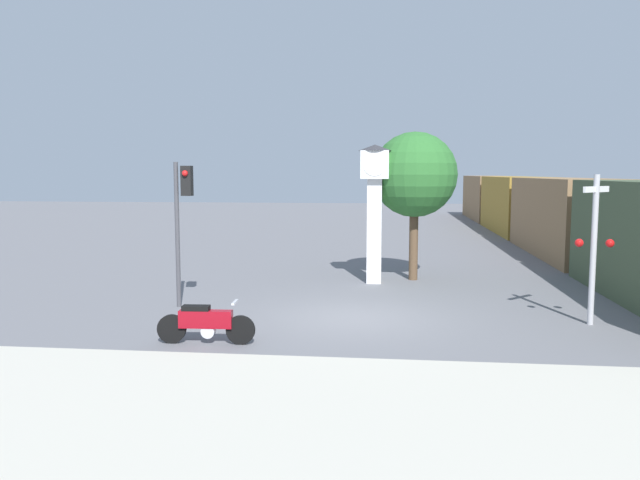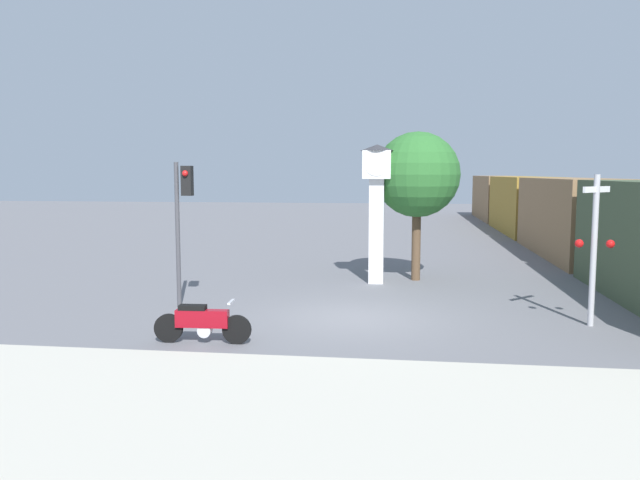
{
  "view_description": "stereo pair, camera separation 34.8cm",
  "coord_description": "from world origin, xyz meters",
  "px_view_note": "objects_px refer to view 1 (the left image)",
  "views": [
    {
      "loc": [
        0.89,
        -15.37,
        3.63
      ],
      "look_at": [
        -1.04,
        1.69,
        1.78
      ],
      "focal_mm": 35.0,
      "sensor_mm": 36.0,
      "label": 1
    },
    {
      "loc": [
        1.24,
        -15.32,
        3.63
      ],
      "look_at": [
        -1.04,
        1.69,
        1.78
      ],
      "focal_mm": 35.0,
      "sensor_mm": 36.0,
      "label": 2
    }
  ],
  "objects_px": {
    "railroad_crossing_signal": "(594,243)",
    "motorcycle": "(206,323)",
    "freight_train": "(537,210)",
    "clock_tower": "(375,192)",
    "traffic_light": "(182,208)",
    "street_tree": "(415,175)"
  },
  "relations": [
    {
      "from": "railroad_crossing_signal",
      "to": "motorcycle",
      "type": "bearing_deg",
      "value": -162.78
    },
    {
      "from": "traffic_light",
      "to": "railroad_crossing_signal",
      "type": "bearing_deg",
      "value": -4.69
    },
    {
      "from": "traffic_light",
      "to": "street_tree",
      "type": "relative_size",
      "value": 0.78
    },
    {
      "from": "freight_train",
      "to": "railroad_crossing_signal",
      "type": "bearing_deg",
      "value": -98.8
    },
    {
      "from": "freight_train",
      "to": "street_tree",
      "type": "bearing_deg",
      "value": -118.47
    },
    {
      "from": "motorcycle",
      "to": "clock_tower",
      "type": "distance_m",
      "value": 8.94
    },
    {
      "from": "motorcycle",
      "to": "traffic_light",
      "type": "relative_size",
      "value": 0.54
    },
    {
      "from": "clock_tower",
      "to": "motorcycle",
      "type": "bearing_deg",
      "value": -113.16
    },
    {
      "from": "clock_tower",
      "to": "freight_train",
      "type": "bearing_deg",
      "value": 58.64
    },
    {
      "from": "motorcycle",
      "to": "freight_train",
      "type": "distance_m",
      "value": 24.36
    },
    {
      "from": "motorcycle",
      "to": "freight_train",
      "type": "relative_size",
      "value": 0.05
    },
    {
      "from": "traffic_light",
      "to": "freight_train",
      "type": "bearing_deg",
      "value": 53.33
    },
    {
      "from": "clock_tower",
      "to": "freight_train",
      "type": "xyz_separation_m",
      "value": [
        8.23,
        13.51,
        -1.31
      ]
    },
    {
      "from": "freight_train",
      "to": "railroad_crossing_signal",
      "type": "height_order",
      "value": "railroad_crossing_signal"
    },
    {
      "from": "clock_tower",
      "to": "traffic_light",
      "type": "bearing_deg",
      "value": -139.4
    },
    {
      "from": "freight_train",
      "to": "traffic_light",
      "type": "distance_m",
      "value": 22.25
    },
    {
      "from": "traffic_light",
      "to": "street_tree",
      "type": "bearing_deg",
      "value": 38.61
    },
    {
      "from": "freight_train",
      "to": "motorcycle",
      "type": "bearing_deg",
      "value": -118.48
    },
    {
      "from": "traffic_light",
      "to": "motorcycle",
      "type": "bearing_deg",
      "value": -64.73
    },
    {
      "from": "traffic_light",
      "to": "street_tree",
      "type": "height_order",
      "value": "street_tree"
    },
    {
      "from": "railroad_crossing_signal",
      "to": "clock_tower",
      "type": "bearing_deg",
      "value": 135.91
    },
    {
      "from": "freight_train",
      "to": "street_tree",
      "type": "distance_m",
      "value": 14.63
    }
  ]
}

